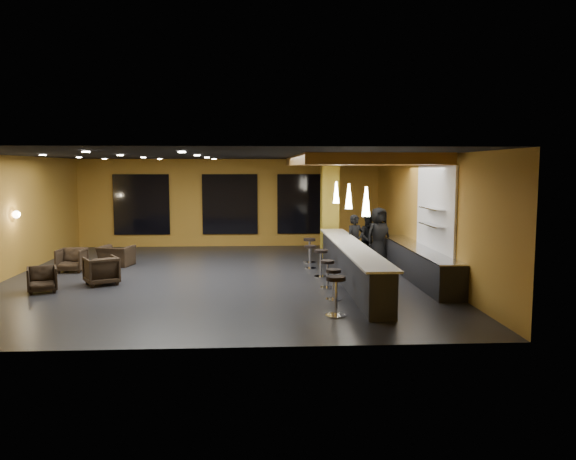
{
  "coord_description": "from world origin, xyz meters",
  "views": [
    {
      "loc": [
        1.08,
        -16.08,
        3.12
      ],
      "look_at": [
        2.0,
        0.5,
        1.3
      ],
      "focal_mm": 35.0,
      "sensor_mm": 36.0,
      "label": 1
    }
  ],
  "objects": [
    {
      "name": "window_right",
      "position": [
        3.0,
        6.44,
        1.7
      ],
      "size": [
        2.2,
        0.06,
        2.4
      ],
      "primitive_type": "cube",
      "color": "black",
      "rests_on": "wall_back"
    },
    {
      "name": "bar_counter",
      "position": [
        3.65,
        -1.0,
        0.5
      ],
      "size": [
        0.6,
        8.0,
        1.0
      ],
      "primitive_type": "cube",
      "color": "black",
      "rests_on": "floor"
    },
    {
      "name": "bar_stool_2",
      "position": [
        2.91,
        -1.7,
        0.47
      ],
      "size": [
        0.37,
        0.37,
        0.74
      ],
      "rotation": [
        0.0,
        0.0,
        0.13
      ],
      "color": "silver",
      "rests_on": "floor"
    },
    {
      "name": "tile_backsplash",
      "position": [
        5.96,
        -1.0,
        2.0
      ],
      "size": [
        0.06,
        3.2,
        2.4
      ],
      "primitive_type": "cube",
      "color": "white",
      "rests_on": "wall_right"
    },
    {
      "name": "bar_stool_0",
      "position": [
        2.73,
        -4.51,
        0.55
      ],
      "size": [
        0.44,
        0.44,
        0.86
      ],
      "rotation": [
        0.0,
        0.0,
        0.38
      ],
      "color": "silver",
      "rests_on": "floor"
    },
    {
      "name": "column",
      "position": [
        3.65,
        3.6,
        1.75
      ],
      "size": [
        0.6,
        0.6,
        3.5
      ],
      "primitive_type": "cube",
      "color": "#A68B25",
      "rests_on": "floor"
    },
    {
      "name": "floor",
      "position": [
        0.0,
        0.0,
        -0.05
      ],
      "size": [
        12.0,
        13.0,
        0.1
      ],
      "primitive_type": "cube",
      "color": "black",
      "rests_on": "ground"
    },
    {
      "name": "wall_left",
      "position": [
        -6.05,
        0.0,
        1.75
      ],
      "size": [
        0.1,
        13.0,
        3.5
      ],
      "primitive_type": "cube",
      "color": "#9F7023",
      "rests_on": "floor"
    },
    {
      "name": "pendant_0",
      "position": [
        3.65,
        -3.0,
        2.35
      ],
      "size": [
        0.2,
        0.2,
        0.7
      ],
      "primitive_type": "cone",
      "color": "white",
      "rests_on": "wood_soffit"
    },
    {
      "name": "bar_stool_1",
      "position": [
        2.89,
        -3.03,
        0.48
      ],
      "size": [
        0.38,
        0.38,
        0.74
      ],
      "rotation": [
        0.0,
        0.0,
        -0.05
      ],
      "color": "silver",
      "rests_on": "floor"
    },
    {
      "name": "wall_back",
      "position": [
        0.0,
        6.55,
        1.75
      ],
      "size": [
        12.0,
        0.1,
        3.5
      ],
      "primitive_type": "cube",
      "color": "#9F7023",
      "rests_on": "floor"
    },
    {
      "name": "window_center",
      "position": [
        0.0,
        6.44,
        1.7
      ],
      "size": [
        2.2,
        0.06,
        2.4
      ],
      "primitive_type": "cube",
      "color": "black",
      "rests_on": "wall_back"
    },
    {
      "name": "wall_right",
      "position": [
        6.05,
        0.0,
        1.75
      ],
      "size": [
        0.1,
        13.0,
        3.5
      ],
      "primitive_type": "cube",
      "color": "#9F7023",
      "rests_on": "floor"
    },
    {
      "name": "bar_stool_5",
      "position": [
        2.81,
        2.27,
        0.53
      ],
      "size": [
        0.42,
        0.42,
        0.82
      ],
      "rotation": [
        0.0,
        0.0,
        0.13
      ],
      "color": "silver",
      "rests_on": "floor"
    },
    {
      "name": "pendant_1",
      "position": [
        3.65,
        -0.5,
        2.35
      ],
      "size": [
        0.2,
        0.2,
        0.7
      ],
      "primitive_type": "cone",
      "color": "white",
      "rests_on": "wood_soffit"
    },
    {
      "name": "armchair_b",
      "position": [
        -3.13,
        -0.89,
        0.38
      ],
      "size": [
        1.13,
        1.13,
        0.77
      ],
      "primitive_type": "imported",
      "rotation": [
        0.0,
        0.0,
        3.65
      ],
      "color": "black",
      "rests_on": "floor"
    },
    {
      "name": "ceiling",
      "position": [
        0.0,
        0.0,
        3.55
      ],
      "size": [
        12.0,
        13.0,
        0.1
      ],
      "primitive_type": "cube",
      "color": "black"
    },
    {
      "name": "wall_shelf_lower",
      "position": [
        5.82,
        -1.2,
        1.6
      ],
      "size": [
        0.3,
        1.5,
        0.03
      ],
      "primitive_type": "cube",
      "color": "silver",
      "rests_on": "wall_right"
    },
    {
      "name": "prep_counter",
      "position": [
        5.65,
        -0.5,
        0.43
      ],
      "size": [
        0.7,
        6.0,
        0.86
      ],
      "primitive_type": "cube",
      "color": "black",
      "rests_on": "floor"
    },
    {
      "name": "prep_top",
      "position": [
        5.65,
        -0.5,
        0.89
      ],
      "size": [
        0.72,
        6.0,
        0.03
      ],
      "primitive_type": "cube",
      "color": "silver",
      "rests_on": "prep_counter"
    },
    {
      "name": "wall_shelf_upper",
      "position": [
        5.82,
        -1.2,
        2.05
      ],
      "size": [
        0.3,
        1.5,
        0.03
      ],
      "primitive_type": "cube",
      "color": "silver",
      "rests_on": "wall_right"
    },
    {
      "name": "bar_stool_3",
      "position": [
        2.91,
        -0.19,
        0.51
      ],
      "size": [
        0.4,
        0.4,
        0.8
      ],
      "rotation": [
        0.0,
        0.0,
        0.24
      ],
      "color": "silver",
      "rests_on": "floor"
    },
    {
      "name": "pendant_2",
      "position": [
        3.65,
        2.0,
        2.35
      ],
      "size": [
        0.2,
        0.2,
        0.7
      ],
      "primitive_type": "cone",
      "color": "white",
      "rests_on": "wood_soffit"
    },
    {
      "name": "staff_a",
      "position": [
        4.19,
        1.45,
        0.83
      ],
      "size": [
        0.71,
        0.6,
        1.67
      ],
      "primitive_type": "imported",
      "rotation": [
        0.0,
        0.0,
        0.39
      ],
      "color": "black",
      "rests_on": "floor"
    },
    {
      "name": "wood_soffit",
      "position": [
        4.0,
        1.0,
        3.36
      ],
      "size": [
        3.6,
        8.0,
        0.28
      ],
      "primitive_type": "cube",
      "color": "#9B682D",
      "rests_on": "ceiling"
    },
    {
      "name": "armchair_a",
      "position": [
        -4.37,
        -1.77,
        0.33
      ],
      "size": [
        0.91,
        0.92,
        0.65
      ],
      "primitive_type": "imported",
      "rotation": [
        0.0,
        0.0,
        0.37
      ],
      "color": "black",
      "rests_on": "floor"
    },
    {
      "name": "wall_sconce",
      "position": [
        -5.88,
        0.5,
        1.8
      ],
      "size": [
        0.22,
        0.22,
        0.22
      ],
      "primitive_type": "sphere",
      "color": "#FFE5B2",
      "rests_on": "wall_left"
    },
    {
      "name": "staff_b",
      "position": [
        4.85,
        2.43,
        0.8
      ],
      "size": [
        0.82,
        0.66,
        1.6
      ],
      "primitive_type": "imported",
      "rotation": [
        0.0,
        0.0,
        0.07
      ],
      "color": "black",
      "rests_on": "floor"
    },
    {
      "name": "staff_c",
      "position": [
        5.04,
        1.86,
        0.93
      ],
      "size": [
        1.07,
        0.9,
        1.87
      ],
      "primitive_type": "imported",
      "rotation": [
        0.0,
        0.0,
        0.4
      ],
      "color": "black",
      "rests_on": "floor"
    },
    {
      "name": "bar_stool_4",
      "position": [
        2.73,
        1.18,
        0.47
      ],
      "size": [
        0.37,
        0.37,
        0.74
      ],
      "rotation": [
        0.0,
        0.0,
        0.4
      ],
      "color": "silver",
      "rests_on": "floor"
    },
    {
      "name": "bar_top",
      "position": [
        3.65,
        -1.0,
        1.02
      ],
      "size": [
        0.78,
        8.1,
        0.05
      ],
      "primitive_type": "cube",
      "color": "silver",
      "rests_on": "bar_counter"
    },
    {
      "name": "armchair_c",
      "position": [
        -4.55,
        1.08,
        0.36
      ],
      "size": [
        0.79,
        0.82,
        0.72
      ],
      "primitive_type": "imported",
      "rotation": [
        0.0,
        0.0,
        -0.04
      ],
      "color": "black",
      "rests_on": "floor"
    },
    {
      "name": "armchair_d",
      "position": [
        -3.46,
        2.05,
        0.32
      ],
      "size": [
        1.17,
        1.08,
        0.64
      ],
      "primitive_type": "imported",
      "rotation": [
        0.0,
        0.0,
        2.89
      ],
      "color": "black",
      "rests_on": "floor"
    },
    {
      "name": "wall_front",
      "position": [
        0.0,
        -6.55,
        1.75
      ],
      "size": [
        12.0,
        0.1,
        3.5
      ],
      "primitive_type": "cube",
      "color": "#9F7023",
      "rests_on": "floor"
    },
    {
      "name": "window_left",
      "position": [
        -3.5,
        6.44,
        1.7
      ],
      "size": [
        2.2,
        0.06,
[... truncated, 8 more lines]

